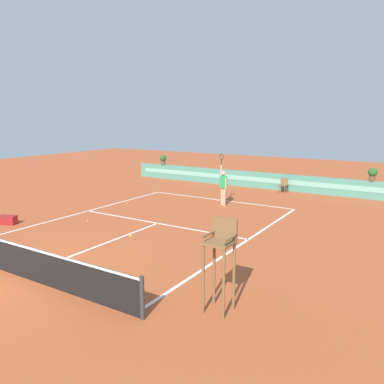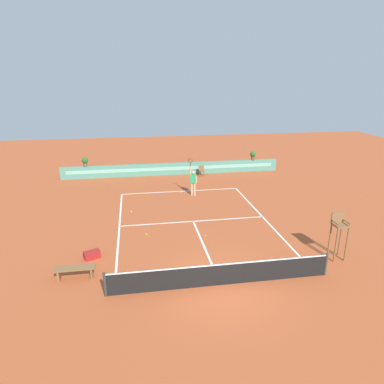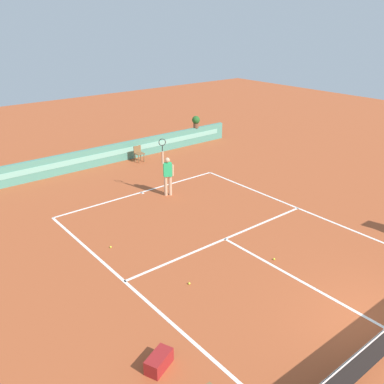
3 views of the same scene
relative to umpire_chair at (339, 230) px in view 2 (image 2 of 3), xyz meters
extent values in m
plane|color=#A84C28|center=(-5.64, 4.74, -1.34)|extent=(60.00, 60.00, 0.00)
cube|color=white|center=(-5.64, 10.63, -1.34)|extent=(8.22, 0.10, 0.01)
cube|color=white|center=(-5.64, 5.14, -1.34)|extent=(8.22, 0.10, 0.01)
cube|color=white|center=(-5.64, 1.94, -1.34)|extent=(0.10, 6.40, 0.01)
cube|color=white|center=(-9.75, 4.68, -1.34)|extent=(0.10, 11.89, 0.01)
cube|color=white|center=(-1.53, 4.68, -1.34)|extent=(0.10, 11.89, 0.01)
cube|color=white|center=(-5.64, 10.53, -1.34)|extent=(0.10, 0.20, 0.01)
cylinder|color=#333333|center=(-10.05, -1.26, -0.84)|extent=(0.10, 0.10, 1.00)
cylinder|color=#333333|center=(-1.23, -1.26, -0.84)|extent=(0.10, 0.10, 1.00)
cube|color=black|center=(-5.64, -1.26, -0.87)|extent=(8.82, 0.02, 0.95)
cube|color=white|center=(-5.64, -1.26, -0.42)|extent=(8.82, 0.03, 0.06)
cube|color=#4C8E7A|center=(-5.64, 15.13, -0.84)|extent=(18.00, 0.20, 1.00)
cube|color=#7ABCA8|center=(-5.64, 15.02, -0.79)|extent=(17.10, 0.01, 0.28)
cylinder|color=brown|center=(-0.26, -0.32, -0.54)|extent=(0.07, 0.07, 1.60)
cylinder|color=brown|center=(0.25, -0.32, -0.54)|extent=(0.07, 0.07, 1.60)
cylinder|color=brown|center=(-0.26, 0.19, -0.54)|extent=(0.07, 0.07, 1.60)
cylinder|color=brown|center=(0.25, 0.19, -0.54)|extent=(0.07, 0.07, 1.60)
cube|color=brown|center=(0.00, -0.06, 0.29)|extent=(0.60, 0.60, 0.06)
cube|color=brown|center=(0.00, 0.21, 0.56)|extent=(0.60, 0.06, 0.48)
cube|color=brown|center=(-0.27, -0.06, 0.44)|extent=(0.06, 0.60, 0.04)
cube|color=brown|center=(0.27, -0.06, 0.44)|extent=(0.06, 0.60, 0.04)
cylinder|color=brown|center=(-3.54, 14.15, -1.12)|extent=(0.05, 0.05, 0.45)
cylinder|color=brown|center=(-3.19, 14.15, -1.12)|extent=(0.05, 0.05, 0.45)
cylinder|color=brown|center=(-3.54, 14.50, -1.12)|extent=(0.05, 0.05, 0.45)
cylinder|color=brown|center=(-3.19, 14.50, -1.12)|extent=(0.05, 0.05, 0.45)
cube|color=brown|center=(-3.36, 14.33, -0.87)|extent=(0.44, 0.44, 0.04)
cube|color=brown|center=(-3.36, 14.53, -0.67)|extent=(0.44, 0.04, 0.36)
cube|color=brown|center=(-11.97, 0.17, -1.12)|extent=(0.08, 0.40, 0.45)
cube|color=brown|center=(-10.69, 0.17, -1.12)|extent=(0.08, 0.40, 0.45)
cube|color=brown|center=(-11.33, 0.17, -0.86)|extent=(1.60, 0.44, 0.06)
cube|color=maroon|center=(-10.84, 1.75, -1.16)|extent=(0.78, 0.60, 0.36)
cylinder|color=tan|center=(-4.79, 9.57, -0.89)|extent=(0.14, 0.14, 0.90)
cylinder|color=tan|center=(-4.96, 9.66, -0.89)|extent=(0.14, 0.14, 0.90)
cube|color=#28B266|center=(-4.88, 9.61, -0.14)|extent=(0.42, 0.36, 0.60)
sphere|color=tan|center=(-4.88, 9.61, 0.29)|extent=(0.22, 0.22, 0.22)
cylinder|color=tan|center=(-5.05, 9.71, 0.41)|extent=(0.09, 0.09, 0.55)
cylinder|color=black|center=(-5.05, 9.71, 0.83)|extent=(0.04, 0.04, 0.24)
torus|color=#262626|center=(-5.05, 9.71, 1.09)|extent=(0.29, 0.17, 0.31)
cylinder|color=tan|center=(-4.68, 9.51, -0.19)|extent=(0.09, 0.09, 0.50)
sphere|color=#CCE033|center=(-9.10, 7.14, -1.31)|extent=(0.07, 0.07, 0.07)
sphere|color=#CCE033|center=(-8.33, 3.80, -1.31)|extent=(0.07, 0.07, 0.07)
sphere|color=#CCE033|center=(-5.35, 3.11, -1.31)|extent=(0.07, 0.07, 0.07)
cylinder|color=#514C47|center=(-12.63, 15.13, -0.20)|extent=(0.32, 0.32, 0.28)
sphere|color=#235B23|center=(-12.63, 15.13, 0.14)|extent=(0.48, 0.48, 0.48)
cylinder|color=brown|center=(1.26, 15.13, -0.20)|extent=(0.32, 0.32, 0.28)
sphere|color=#235B23|center=(1.26, 15.13, 0.14)|extent=(0.48, 0.48, 0.48)
camera|label=1|loc=(3.74, -7.20, 2.98)|focal=35.73mm
camera|label=2|loc=(-8.70, -12.68, 6.45)|focal=32.41mm
camera|label=3|loc=(-14.78, -4.28, 5.97)|focal=39.21mm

